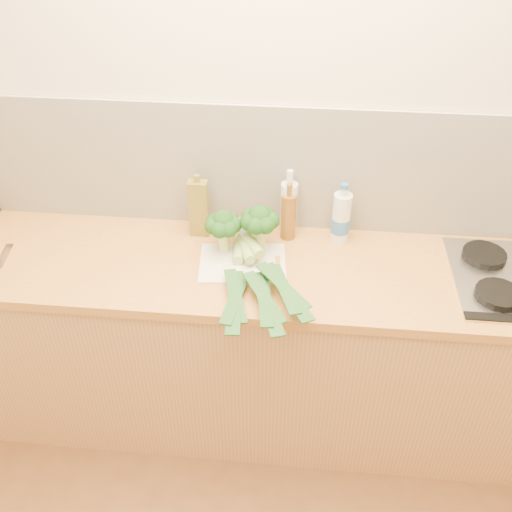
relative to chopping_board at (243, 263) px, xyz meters
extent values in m
plane|color=beige|center=(0.08, 0.30, 0.39)|extent=(3.50, 0.00, 3.50)
cube|color=silver|center=(0.08, 0.29, 0.26)|extent=(3.20, 0.02, 0.54)
cube|color=#B6864C|center=(0.08, 0.00, -0.48)|extent=(3.20, 0.60, 0.86)
cube|color=#D0873D|center=(0.08, 0.00, -0.03)|extent=(3.20, 0.62, 0.04)
cylinder|color=black|center=(0.95, -0.12, 0.02)|extent=(0.17, 0.17, 0.03)
cylinder|color=black|center=(0.95, 0.12, 0.02)|extent=(0.17, 0.17, 0.03)
cube|color=beige|center=(0.00, 0.00, 0.00)|extent=(0.36, 0.28, 0.01)
cylinder|color=#B6C874|center=(-0.08, 0.07, 0.05)|extent=(0.04, 0.04, 0.09)
sphere|color=black|center=(-0.08, 0.07, 0.15)|extent=(0.09, 0.09, 0.09)
sphere|color=black|center=(-0.04, 0.07, 0.13)|extent=(0.07, 0.07, 0.07)
sphere|color=black|center=(-0.06, 0.10, 0.13)|extent=(0.07, 0.07, 0.07)
sphere|color=black|center=(-0.09, 0.11, 0.13)|extent=(0.07, 0.07, 0.07)
sphere|color=black|center=(-0.12, 0.09, 0.13)|extent=(0.07, 0.07, 0.07)
sphere|color=black|center=(-0.12, 0.05, 0.13)|extent=(0.07, 0.07, 0.07)
sphere|color=black|center=(-0.09, 0.03, 0.13)|extent=(0.07, 0.07, 0.07)
sphere|color=black|center=(-0.06, 0.04, 0.13)|extent=(0.07, 0.07, 0.07)
cylinder|color=#B6C874|center=(0.06, 0.09, 0.06)|extent=(0.05, 0.05, 0.10)
sphere|color=black|center=(0.06, 0.09, 0.17)|extent=(0.09, 0.09, 0.09)
sphere|color=black|center=(0.10, 0.09, 0.15)|extent=(0.07, 0.07, 0.07)
sphere|color=black|center=(0.09, 0.12, 0.15)|extent=(0.07, 0.07, 0.07)
sphere|color=black|center=(0.05, 0.13, 0.15)|extent=(0.07, 0.07, 0.07)
sphere|color=black|center=(0.02, 0.11, 0.15)|extent=(0.07, 0.07, 0.07)
sphere|color=black|center=(0.02, 0.07, 0.15)|extent=(0.07, 0.07, 0.07)
sphere|color=black|center=(0.05, 0.04, 0.15)|extent=(0.07, 0.07, 0.07)
sphere|color=black|center=(0.09, 0.05, 0.15)|extent=(0.07, 0.07, 0.07)
cylinder|color=white|center=(-0.03, 0.16, 0.03)|extent=(0.05, 0.11, 0.04)
cylinder|color=#90B65B|center=(-0.02, 0.04, 0.03)|extent=(0.05, 0.14, 0.04)
cube|color=#17421B|center=(0.00, -0.24, 0.03)|extent=(0.08, 0.30, 0.02)
cube|color=#17421B|center=(0.00, -0.26, 0.03)|extent=(0.08, 0.34, 0.01)
cube|color=#17421B|center=(0.00, -0.23, 0.03)|extent=(0.12, 0.28, 0.02)
cylinder|color=white|center=(-0.04, 0.17, 0.05)|extent=(0.08, 0.14, 0.04)
cylinder|color=#90B65B|center=(0.01, 0.04, 0.05)|extent=(0.09, 0.17, 0.04)
cube|color=#17421B|center=(0.11, -0.26, 0.05)|extent=(0.09, 0.30, 0.02)
cube|color=#17421B|center=(0.12, -0.28, 0.05)|extent=(0.16, 0.34, 0.01)
cube|color=#17421B|center=(0.11, -0.25, 0.05)|extent=(0.18, 0.26, 0.02)
cylinder|color=white|center=(-0.02, 0.13, 0.06)|extent=(0.09, 0.11, 0.04)
cylinder|color=#90B65B|center=(0.04, 0.03, 0.06)|extent=(0.10, 0.14, 0.04)
cube|color=#17421B|center=(0.17, -0.21, 0.06)|extent=(0.14, 0.30, 0.02)
cube|color=#17421B|center=(0.18, -0.23, 0.07)|extent=(0.21, 0.32, 0.01)
cube|color=#17421B|center=(0.17, -0.20, 0.07)|extent=(0.22, 0.24, 0.02)
cube|color=silver|center=(-0.96, -0.04, 0.00)|extent=(0.06, 0.17, 0.00)
cube|color=olive|center=(-0.20, 0.19, 0.12)|extent=(0.08, 0.05, 0.25)
cylinder|color=olive|center=(-0.20, 0.19, 0.26)|extent=(0.02, 0.02, 0.03)
cylinder|color=silver|center=(0.17, 0.23, 0.11)|extent=(0.07, 0.07, 0.24)
cylinder|color=silver|center=(0.17, 0.23, 0.27)|extent=(0.03, 0.03, 0.06)
cylinder|color=brown|center=(0.17, 0.21, 0.10)|extent=(0.06, 0.06, 0.20)
cylinder|color=brown|center=(0.17, 0.21, 0.22)|extent=(0.03, 0.03, 0.05)
cylinder|color=silver|center=(0.38, 0.21, 0.10)|extent=(0.08, 0.08, 0.22)
cylinder|color=silver|center=(0.38, 0.21, 0.23)|extent=(0.03, 0.03, 0.03)
cylinder|color=#2E61AC|center=(0.38, 0.21, 0.07)|extent=(0.08, 0.08, 0.07)
camera|label=1|loc=(0.23, -1.76, 1.39)|focal=40.00mm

